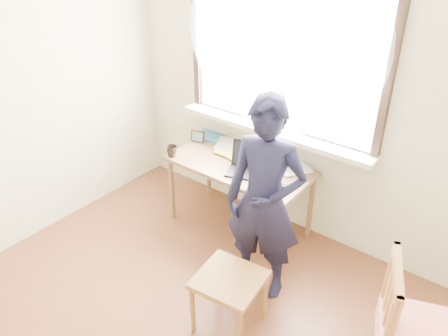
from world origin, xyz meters
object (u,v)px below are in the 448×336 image
Objects in this scene: mug_white at (247,147)px; laptop at (249,165)px; mug_dark at (172,151)px; work_chair at (229,285)px; desk at (240,171)px; person at (264,202)px.

laptop is at bearing -50.92° from mug_white.
laptop reaches higher than mug_dark.
mug_dark is (-0.48, -0.47, -0.00)m from mug_white.
mug_dark reaches higher than work_chair.
desk is 0.78m from person.
mug_dark is 1.42m from work_chair.
person is (0.65, -0.71, 0.06)m from mug_white.
desk is at bearing -69.61° from mug_white.
mug_white is 0.67m from mug_dark.
laptop is at bearing 121.74° from person.
laptop is 0.26× the size of person.
person is (0.45, -0.46, 0.06)m from laptop.
laptop reaches higher than work_chair.
desk is 0.18m from laptop.
work_chair is 0.31× the size of person.
mug_white is at bearing 119.96° from person.
desk is 2.61× the size of work_chair.
desk is 3.03× the size of laptop.
mug_white reaches higher than desk.
desk reaches higher than work_chair.
mug_white is at bearing 44.03° from mug_dark.
mug_dark is (-0.69, -0.22, -0.01)m from laptop.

